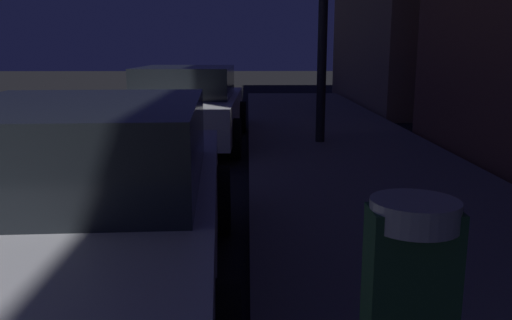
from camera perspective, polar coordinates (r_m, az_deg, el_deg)
car_silver at (r=3.92m, az=-17.76°, el=-4.47°), size 2.23×4.29×1.43m
car_white at (r=10.04m, az=-7.42°, el=5.77°), size 2.21×4.49×1.43m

